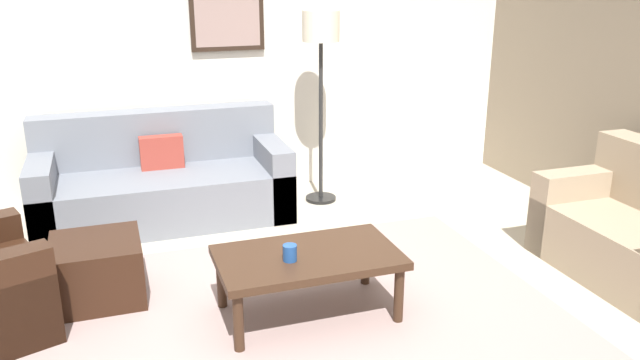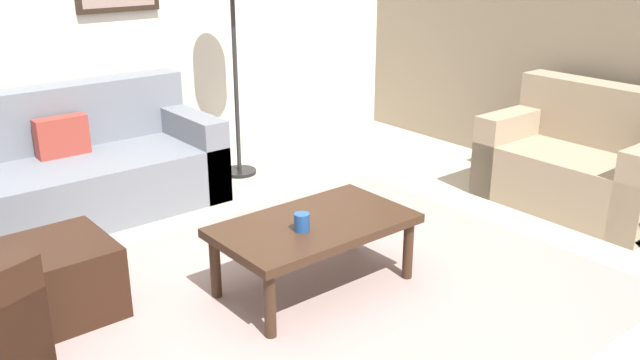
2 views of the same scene
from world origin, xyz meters
The scene contains 9 objects.
ground_plane centered at (0.00, 0.00, 0.00)m, with size 8.00×8.00×0.00m, color #B2A893.
rear_partition centered at (0.00, 2.60, 1.40)m, with size 6.00×0.12×2.80m, color silver.
area_rug centered at (0.00, 0.00, 0.00)m, with size 3.34×2.58×0.01m, color gray.
couch_main centered at (-0.54, 2.09, 0.30)m, with size 2.07×0.93×0.88m.
ottoman centered at (-1.09, 0.71, 0.20)m, with size 0.56×0.56×0.40m, color black.
coffee_table centered at (0.13, 0.08, 0.36)m, with size 1.10×0.64×0.41m.
cup centered at (0.00, 0.02, 0.46)m, with size 0.08×0.08×0.10m, color #1E478C.
lamp_standing centered at (0.87, 2.01, 1.41)m, with size 0.32×0.32×1.71m.
framed_artwork centered at (0.16, 2.51, 1.65)m, with size 0.66×0.04×0.63m.
Camera 1 is at (-0.93, -3.28, 2.05)m, focal length 35.91 mm.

